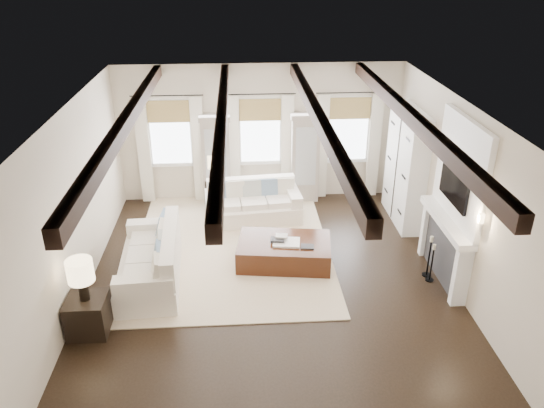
{
  "coord_description": "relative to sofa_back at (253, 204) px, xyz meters",
  "views": [
    {
      "loc": [
        -0.49,
        -7.98,
        5.45
      ],
      "look_at": [
        0.09,
        0.91,
        1.15
      ],
      "focal_mm": 35.0,
      "sensor_mm": 36.0,
      "label": 1
    }
  ],
  "objects": [
    {
      "name": "lamp_front",
      "position": [
        -2.68,
        -3.7,
        0.72
      ],
      "size": [
        0.4,
        0.4,
        0.69
      ],
      "color": "black",
      "rests_on": "side_table_front"
    },
    {
      "name": "ground",
      "position": [
        0.23,
        -2.57,
        -0.36
      ],
      "size": [
        7.5,
        7.5,
        0.0
      ],
      "primitive_type": "plane",
      "color": "black",
      "rests_on": "ground"
    },
    {
      "name": "room_shell",
      "position": [
        0.98,
        -1.67,
        1.53
      ],
      "size": [
        6.54,
        7.54,
        3.22
      ],
      "color": "beige",
      "rests_on": "ground"
    },
    {
      "name": "sofa_left",
      "position": [
        -1.85,
        -2.34,
        0.04
      ],
      "size": [
        1.16,
        2.32,
        0.97
      ],
      "color": "white",
      "rests_on": "ground"
    },
    {
      "name": "book_loose",
      "position": [
        0.94,
        -2.12,
        0.11
      ],
      "size": [
        0.26,
        0.21,
        0.03
      ],
      "primitive_type": "cube",
      "rotation": [
        0.0,
        0.0,
        -0.13
      ],
      "color": "#262628",
      "rests_on": "ottoman"
    },
    {
      "name": "book_upper",
      "position": [
        0.49,
        -1.82,
        0.19
      ],
      "size": [
        0.24,
        0.2,
        0.03
      ],
      "primitive_type": "cube",
      "rotation": [
        0.0,
        0.0,
        -0.13
      ],
      "color": "beige",
      "rests_on": "book_lower"
    },
    {
      "name": "area_rug",
      "position": [
        -0.46,
        -1.25,
        -0.35
      ],
      "size": [
        3.86,
        4.92,
        0.02
      ],
      "primitive_type": "cube",
      "color": "beige",
      "rests_on": "ground"
    },
    {
      "name": "book_lower",
      "position": [
        0.41,
        -1.89,
        0.16
      ],
      "size": [
        0.28,
        0.23,
        0.04
      ],
      "primitive_type": "cube",
      "rotation": [
        0.0,
        0.0,
        -0.13
      ],
      "color": "#262628",
      "rests_on": "tray"
    },
    {
      "name": "candlestick_near",
      "position": [
        3.13,
        -2.66,
        -0.05
      ],
      "size": [
        0.15,
        0.15,
        0.75
      ],
      "color": "black",
      "rests_on": "ground"
    },
    {
      "name": "ottoman",
      "position": [
        0.54,
        -1.87,
        -0.13
      ],
      "size": [
        1.87,
        1.31,
        0.46
      ],
      "primitive_type": "cube",
      "rotation": [
        0.0,
        0.0,
        -0.13
      ],
      "color": "black",
      "rests_on": "ground"
    },
    {
      "name": "side_table_back",
      "position": [
        -0.87,
        0.89,
        -0.05
      ],
      "size": [
        0.4,
        0.4,
        0.61
      ],
      "primitive_type": "cube",
      "color": "black",
      "rests_on": "ground"
    },
    {
      "name": "candlestick_far",
      "position": [
        3.13,
        -2.5,
        -0.02
      ],
      "size": [
        0.17,
        0.17,
        0.82
      ],
      "color": "black",
      "rests_on": "ground"
    },
    {
      "name": "sofa_back",
      "position": [
        0.0,
        0.0,
        0.0
      ],
      "size": [
        2.14,
        1.12,
        0.88
      ],
      "color": "white",
      "rests_on": "ground"
    },
    {
      "name": "lamp_back",
      "position": [
        -0.87,
        0.89,
        0.68
      ],
      "size": [
        0.36,
        0.36,
        0.63
      ],
      "color": "black",
      "rests_on": "side_table_back"
    },
    {
      "name": "tray",
      "position": [
        0.57,
        -1.94,
        0.12
      ],
      "size": [
        0.55,
        0.44,
        0.04
      ],
      "primitive_type": "cube",
      "rotation": [
        0.0,
        0.0,
        -0.13
      ],
      "color": "white",
      "rests_on": "ottoman"
    },
    {
      "name": "side_table_front",
      "position": [
        -2.68,
        -3.7,
        -0.05
      ],
      "size": [
        0.61,
        0.61,
        0.61
      ],
      "primitive_type": "cube",
      "color": "black",
      "rests_on": "ground"
    }
  ]
}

